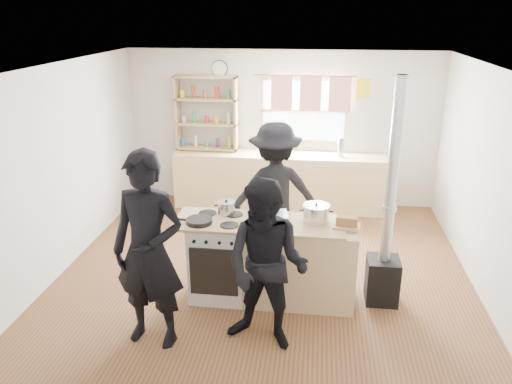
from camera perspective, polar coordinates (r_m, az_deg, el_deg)
ground at (r=6.30m, az=0.94°, el=-9.19°), size 5.00×5.00×0.01m
back_counter at (r=8.14m, az=2.68°, el=1.29°), size 3.40×0.55×0.90m
shelving_unit at (r=8.15m, az=-5.66°, el=8.99°), size 1.00×0.28×1.20m
thermos at (r=7.96m, az=9.65°, el=4.98°), size 0.10×0.10×0.27m
cooking_island at (r=5.58m, az=1.84°, el=-7.82°), size 1.97×0.64×0.93m
skillet_greens at (r=5.37m, az=-6.50°, el=-3.28°), size 0.31×0.31×0.05m
roast_tray at (r=5.42m, az=1.87°, el=-2.79°), size 0.37×0.32×0.07m
stockpot_stove at (r=5.58m, az=-3.40°, el=-1.77°), size 0.20×0.20×0.17m
stockpot_counter at (r=5.39m, az=6.89°, el=-2.44°), size 0.29×0.29×0.22m
bread_board at (r=5.32m, az=10.33°, el=-3.46°), size 0.30×0.23×0.12m
flue_heater at (r=5.61m, az=14.55°, el=-6.28°), size 0.35×0.35×2.50m
person_near_left at (r=4.78m, az=-12.17°, el=-6.64°), size 0.76×0.55×1.93m
person_near_right at (r=4.68m, az=1.24°, el=-8.51°), size 0.96×0.83×1.68m
person_far at (r=6.35m, az=2.18°, el=0.03°), size 1.27×0.90×1.80m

